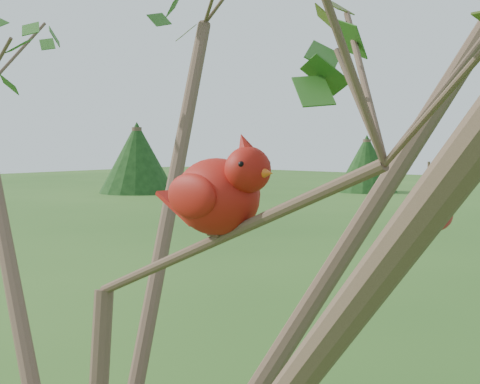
% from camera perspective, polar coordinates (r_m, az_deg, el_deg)
% --- Properties ---
extents(crabapple_tree, '(2.35, 2.05, 2.95)m').
position_cam_1_polar(crabapple_tree, '(1.12, -14.22, -1.19)').
color(crabapple_tree, '#483627').
rests_on(crabapple_tree, ground).
extents(cardinal, '(0.25, 0.13, 0.17)m').
position_cam_1_polar(cardinal, '(1.01, -1.69, -0.08)').
color(cardinal, '#9D190D').
rests_on(cardinal, ground).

